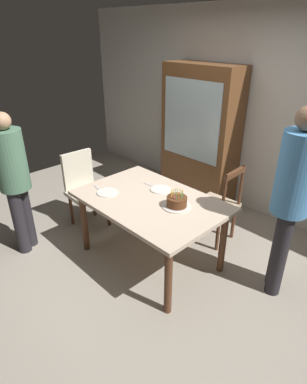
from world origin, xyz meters
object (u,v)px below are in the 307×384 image
object	(u,v)px
dining_table	(150,207)
chair_spindle_back	(217,206)
chair_upholstered	(84,186)
person_celebrant	(14,177)
plate_near_celebrant	(107,192)
birthday_cake	(177,202)
plate_far_side	(161,189)
person_guest	(292,196)
china_cabinet	(200,135)

from	to	relation	value
dining_table	chair_spindle_back	bearing A→B (deg)	72.20
chair_upholstered	person_celebrant	distance (m)	0.89
plate_near_celebrant	chair_spindle_back	size ratio (longest dim) A/B	0.23
dining_table	birthday_cake	world-z (taller)	birthday_cake
plate_far_side	person_celebrant	bearing A→B (deg)	-134.25
plate_far_side	person_guest	distance (m)	1.30
dining_table	plate_near_celebrant	distance (m)	0.48
chair_spindle_back	person_celebrant	distance (m)	2.26
chair_spindle_back	china_cabinet	size ratio (longest dim) A/B	0.50
birthday_cake	person_celebrant	distance (m)	1.73
dining_table	china_cabinet	bearing A→B (deg)	111.68
person_guest	china_cabinet	distance (m)	2.04
china_cabinet	person_guest	bearing A→B (deg)	-29.16
chair_upholstered	china_cabinet	size ratio (longest dim) A/B	0.50
plate_near_celebrant	chair_upholstered	size ratio (longest dim) A/B	0.23
plate_far_side	person_guest	world-z (taller)	person_guest
plate_far_side	birthday_cake	bearing A→B (deg)	-21.85
plate_far_side	chair_upholstered	world-z (taller)	chair_upholstered
plate_near_celebrant	birthday_cake	bearing A→B (deg)	23.58
dining_table	person_guest	distance (m)	1.34
plate_near_celebrant	dining_table	bearing A→B (deg)	28.78
dining_table	chair_spindle_back	world-z (taller)	chair_spindle_back
dining_table	plate_far_side	distance (m)	0.26
china_cabinet	plate_far_side	bearing A→B (deg)	-67.76
plate_near_celebrant	chair_spindle_back	xyz separation A→B (m)	(0.68, 1.05, -0.30)
person_guest	china_cabinet	bearing A→B (deg)	150.84
china_cabinet	dining_table	bearing A→B (deg)	-68.32
person_guest	person_celebrant	bearing A→B (deg)	-147.94
person_celebrant	dining_table	bearing A→B (deg)	37.37
plate_near_celebrant	person_guest	distance (m)	1.78
birthday_cake	chair_upholstered	distance (m)	1.46
chair_spindle_back	chair_upholstered	size ratio (longest dim) A/B	1.00
birthday_cake	person_guest	world-z (taller)	person_guest
person_guest	chair_spindle_back	bearing A→B (deg)	163.91
birthday_cake	person_celebrant	xyz separation A→B (m)	(-1.44, -0.96, 0.10)
birthday_cake	plate_near_celebrant	xyz separation A→B (m)	(-0.70, -0.31, -0.04)
chair_upholstered	person_guest	distance (m)	2.43
chair_spindle_back	person_guest	bearing A→B (deg)	-16.09
chair_upholstered	person_guest	world-z (taller)	person_guest
dining_table	plate_near_celebrant	size ratio (longest dim) A/B	6.80
plate_near_celebrant	chair_upholstered	world-z (taller)	chair_upholstered
birthday_cake	person_guest	bearing A→B (deg)	29.30
plate_far_side	china_cabinet	bearing A→B (deg)	112.24
birthday_cake	china_cabinet	size ratio (longest dim) A/B	0.15
dining_table	chair_spindle_back	distance (m)	0.89
birthday_cake	person_guest	xyz separation A→B (m)	(0.87, 0.49, 0.22)
china_cabinet	chair_spindle_back	bearing A→B (deg)	-39.70
chair_spindle_back	china_cabinet	world-z (taller)	china_cabinet
plate_near_celebrant	china_cabinet	world-z (taller)	china_cabinet
chair_upholstered	person_celebrant	bearing A→B (deg)	-91.00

